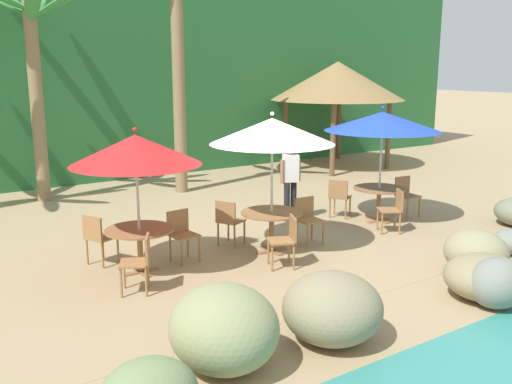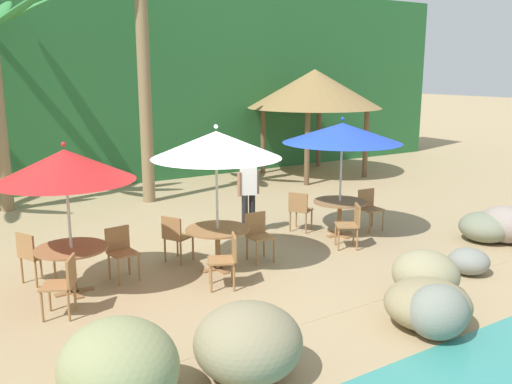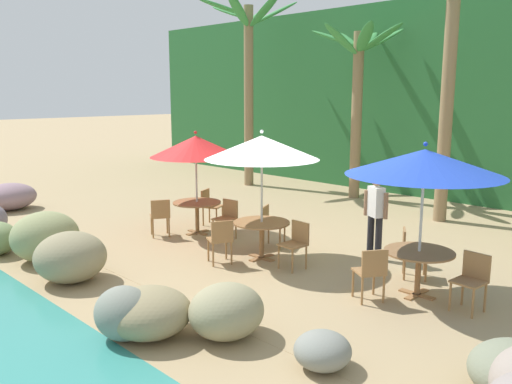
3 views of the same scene
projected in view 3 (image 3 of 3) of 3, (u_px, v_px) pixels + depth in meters
The scene contains 23 objects.
ground_plane at pixel (270, 259), 10.44m from camera, with size 120.00×120.00×0.00m, color tan.
terrace_deck at pixel (270, 259), 10.44m from camera, with size 18.00×5.20×0.01m.
foliage_backdrop at pixel (476, 99), 16.11m from camera, with size 28.00×2.40×6.00m.
rock_seawall at pixel (105, 256), 9.39m from camera, with size 15.56×3.13×0.97m.
umbrella_red at pixel (196, 146), 11.97m from camera, with size 2.06×2.06×2.37m.
dining_table_red at pixel (197, 207), 12.23m from camera, with size 1.10×1.10×0.74m.
chair_red_seaward at pixel (227, 216), 11.79m from camera, with size 0.46×0.47×0.87m.
chair_red_inland at pixel (209, 204), 13.06m from camera, with size 0.56×0.56×0.87m.
chair_red_left at pixel (160, 215), 11.93m from camera, with size 0.58×0.57×0.87m.
umbrella_white at pixel (262, 148), 10.06m from camera, with size 2.19×2.19×2.52m.
dining_table_white at pixel (262, 228), 10.35m from camera, with size 1.10×1.10×0.74m.
chair_white_seaward at pixel (296, 241), 9.80m from camera, with size 0.44×0.45×0.87m.
chair_white_inland at pixel (270, 223), 11.19m from camera, with size 0.57×0.57×0.87m.
chair_white_left at pixel (221, 238), 10.00m from camera, with size 0.56×0.56×0.87m.
umbrella_blue at pixel (424, 162), 8.16m from camera, with size 2.42×2.42×2.47m.
dining_table_blue at pixel (419, 259), 8.45m from camera, with size 1.10×1.10×0.74m.
chair_blue_seaward at pixel (472, 277), 7.88m from camera, with size 0.45×0.46×0.87m.
chair_blue_inland at pixel (410, 249), 9.30m from camera, with size 0.59×0.58×0.87m.
chair_blue_left at pixel (371, 270), 8.20m from camera, with size 0.59×0.58×0.87m.
palm_tree_nearest at pixel (249, 61), 18.00m from camera, with size 3.51×3.44×6.30m.
palm_tree_second at pixel (358, 80), 15.91m from camera, with size 3.00×2.99×5.16m.
palm_tree_third at pixel (450, 56), 12.81m from camera, with size 2.86×2.76×6.12m.
waiter_in_white at pixel (376, 210), 10.23m from camera, with size 0.52×0.33×1.70m.
Camera 3 is at (6.94, -7.24, 3.21)m, focal length 37.41 mm.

